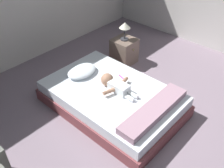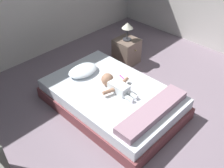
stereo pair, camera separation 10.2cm
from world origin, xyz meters
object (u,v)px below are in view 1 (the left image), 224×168
baby (115,85)px  bed (112,99)px  nightstand (124,51)px  pillow (82,71)px  toothbrush (121,77)px  lamp (125,27)px

baby → bed: bearing=152.8°
bed → nightstand: (1.11, 0.70, 0.07)m
bed → pillow: 0.66m
baby → toothbrush: size_ratio=4.09×
toothbrush → baby: bearing=-157.0°
pillow → lamp: lamp is taller
pillow → nightstand: (1.14, 0.09, -0.16)m
pillow → baby: bearing=-84.2°
pillow → lamp: bearing=4.3°
nightstand → lamp: size_ratio=1.43×
nightstand → toothbrush: bearing=-142.7°
baby → nightstand: (1.08, 0.72, -0.18)m
toothbrush → lamp: lamp is taller
lamp → bed: bearing=-147.7°
nightstand → lamp: bearing=90.0°
toothbrush → lamp: bearing=37.3°
bed → lamp: 1.43m
baby → toothbrush: baby is taller
bed → baby: (0.04, -0.02, 0.25)m
pillow → nightstand: bearing=4.3°
bed → baby: size_ratio=3.22×
nightstand → lamp: lamp is taller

